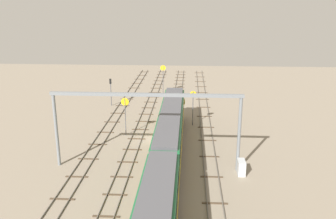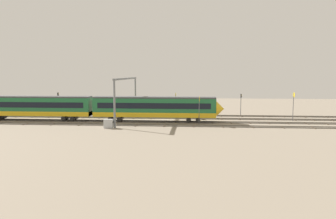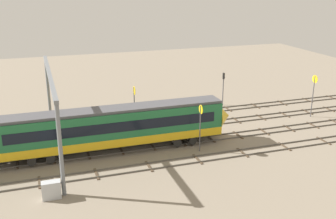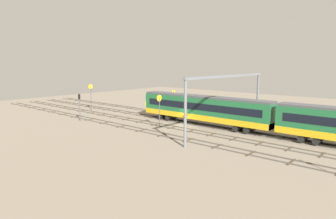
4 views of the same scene
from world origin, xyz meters
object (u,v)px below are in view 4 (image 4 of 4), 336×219
(speed_sign_mid_trackside, at_px, (159,106))
(relay_cabinet, at_px, (263,119))
(speed_sign_near_foreground, at_px, (174,99))
(train, at_px, (272,118))
(speed_sign_far_trackside, at_px, (91,93))
(signal_light_trackside_approach, at_px, (79,104))
(overhead_gantry, at_px, (228,89))

(speed_sign_mid_trackside, xyz_separation_m, relay_cabinet, (-10.94, -14.45, -2.79))
(speed_sign_near_foreground, bearing_deg, relay_cabinet, -161.96)
(train, bearing_deg, speed_sign_mid_trackside, 22.38)
(train, height_order, speed_sign_far_trackside, speed_sign_far_trackside)
(signal_light_trackside_approach, height_order, relay_cabinet, signal_light_trackside_approach)
(speed_sign_mid_trackside, bearing_deg, speed_sign_near_foreground, -62.24)
(train, distance_m, overhead_gantry, 7.40)
(speed_sign_near_foreground, bearing_deg, overhead_gantry, 160.59)
(speed_sign_far_trackside, xyz_separation_m, relay_cabinet, (-34.60, -10.97, -3.03))
(relay_cabinet, bearing_deg, speed_sign_near_foreground, 18.04)
(speed_sign_far_trackside, height_order, relay_cabinet, speed_sign_far_trackside)
(overhead_gantry, xyz_separation_m, speed_sign_mid_trackside, (9.88, 4.09, -3.05))
(overhead_gantry, relative_size, relay_cabinet, 12.99)
(signal_light_trackside_approach, bearing_deg, speed_sign_far_trackside, -43.62)
(speed_sign_far_trackside, bearing_deg, signal_light_trackside_approach, 136.38)
(overhead_gantry, height_order, speed_sign_mid_trackside, overhead_gantry)
(overhead_gantry, bearing_deg, speed_sign_mid_trackside, 22.47)
(train, relative_size, overhead_gantry, 2.43)
(overhead_gantry, xyz_separation_m, speed_sign_near_foreground, (14.77, -5.21, -3.17))
(speed_sign_far_trackside, bearing_deg, speed_sign_mid_trackside, 171.65)
(overhead_gantry, height_order, relay_cabinet, overhead_gantry)
(speed_sign_near_foreground, distance_m, relay_cabinet, 16.86)
(speed_sign_mid_trackside, distance_m, relay_cabinet, 18.33)
(speed_sign_near_foreground, distance_m, signal_light_trackside_approach, 17.41)
(train, xyz_separation_m, speed_sign_near_foreground, (20.56, -2.84, 0.79))
(signal_light_trackside_approach, distance_m, relay_cabinet, 32.29)
(overhead_gantry, height_order, speed_sign_far_trackside, overhead_gantry)
(train, height_order, speed_sign_mid_trackside, speed_sign_mid_trackside)
(speed_sign_mid_trackside, relative_size, relay_cabinet, 3.35)
(train, bearing_deg, relay_cabinet, -59.39)
(relay_cabinet, bearing_deg, speed_sign_mid_trackside, 52.87)
(train, height_order, relay_cabinet, train)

